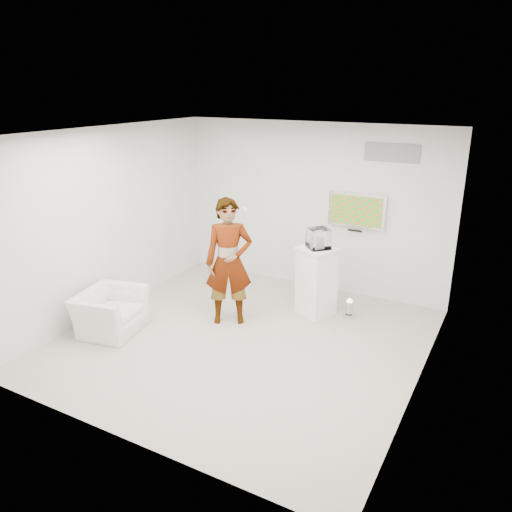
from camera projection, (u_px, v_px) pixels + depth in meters
name	position (u px, v px, depth m)	size (l,w,h in m)	color
room	(242.00, 244.00, 6.91)	(5.01, 5.01, 3.00)	#BCB5AD
tv	(357.00, 210.00, 8.54)	(1.00, 0.08, 0.60)	silver
logo_decal	(392.00, 153.00, 8.02)	(0.90, 0.02, 0.30)	gray
person	(229.00, 262.00, 7.69)	(0.73, 0.48, 2.00)	white
armchair	(110.00, 312.00, 7.58)	(0.98, 0.86, 0.64)	white
pedestal	(317.00, 281.00, 8.10)	(0.55, 0.55, 1.13)	white
floor_uplight	(349.00, 309.00, 8.08)	(0.20, 0.20, 0.31)	silver
vitrine	(318.00, 238.00, 7.87)	(0.32, 0.32, 0.32)	white
console	(318.00, 242.00, 7.89)	(0.05, 0.14, 0.20)	white
wii_remote	(244.00, 209.00, 7.58)	(0.04, 0.15, 0.04)	white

